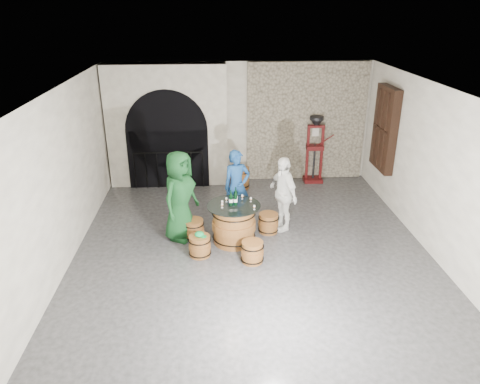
{
  "coord_description": "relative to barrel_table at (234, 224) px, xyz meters",
  "views": [
    {
      "loc": [
        -0.73,
        -7.93,
        4.62
      ],
      "look_at": [
        -0.2,
        0.51,
        1.05
      ],
      "focal_mm": 34.0,
      "sensor_mm": 36.0,
      "label": 1
    }
  ],
  "objects": [
    {
      "name": "side_barrel",
      "position": [
        0.35,
        2.92,
        -0.12
      ],
      "size": [
        0.44,
        0.44,
        0.59
      ],
      "rotation": [
        0.0,
        0.0,
        -0.11
      ],
      "color": "brown",
      "rests_on": "ground"
    },
    {
      "name": "tasting_glass_a",
      "position": [
        -0.24,
        -0.12,
        0.47
      ],
      "size": [
        0.05,
        0.05,
        0.1
      ],
      "primitive_type": null,
      "color": "#B75923",
      "rests_on": "barrel_table"
    },
    {
      "name": "wine_bottle_center",
      "position": [
        0.03,
        0.01,
        0.55
      ],
      "size": [
        0.08,
        0.08,
        0.32
      ],
      "color": "black",
      "rests_on": "barrel_table"
    },
    {
      "name": "stone_facing_panel",
      "position": [
        2.14,
        3.59,
        1.19
      ],
      "size": [
        3.2,
        0.12,
        3.18
      ],
      "primitive_type": "cube",
      "color": "gray",
      "rests_on": "ground"
    },
    {
      "name": "wall_right",
      "position": [
        3.84,
        -0.35,
        1.19
      ],
      "size": [
        0.0,
        8.0,
        8.0
      ],
      "primitive_type": "plane",
      "rotation": [
        1.57,
        0.0,
        -1.57
      ],
      "color": "silver",
      "rests_on": "ground"
    },
    {
      "name": "corking_press",
      "position": [
        2.36,
        3.29,
        0.65
      ],
      "size": [
        0.75,
        0.43,
        1.82
      ],
      "rotation": [
        0.0,
        0.0,
        -0.05
      ],
      "color": "#4B0D0C",
      "rests_on": "ground"
    },
    {
      "name": "barrel_stool_near_right",
      "position": [
        0.31,
        -0.8,
        -0.2
      ],
      "size": [
        0.45,
        0.45,
        0.43
      ],
      "color": "brown",
      "rests_on": "ground"
    },
    {
      "name": "wine_bottle_right",
      "position": [
        0.05,
        0.15,
        0.55
      ],
      "size": [
        0.08,
        0.08,
        0.32
      ],
      "color": "black",
      "rests_on": "barrel_table"
    },
    {
      "name": "wine_bottle_left",
      "position": [
        -0.06,
        -0.0,
        0.55
      ],
      "size": [
        0.08,
        0.08,
        0.32
      ],
      "color": "black",
      "rests_on": "barrel_table"
    },
    {
      "name": "barrel_stool_near_left",
      "position": [
        -0.69,
        -0.5,
        -0.2
      ],
      "size": [
        0.45,
        0.45,
        0.43
      ],
      "color": "brown",
      "rests_on": "ground"
    },
    {
      "name": "tasting_glass_c",
      "position": [
        -0.14,
        0.17,
        0.47
      ],
      "size": [
        0.05,
        0.05,
        0.1
      ],
      "primitive_type": null,
      "color": "#B75923",
      "rests_on": "barrel_table"
    },
    {
      "name": "ceiling",
      "position": [
        0.34,
        -0.35,
        2.79
      ],
      "size": [
        8.0,
        8.0,
        0.0
      ],
      "primitive_type": "plane",
      "rotation": [
        3.14,
        0.0,
        0.0
      ],
      "color": "beige",
      "rests_on": "wall_back"
    },
    {
      "name": "person_green",
      "position": [
        -1.09,
        0.26,
        0.54
      ],
      "size": [
        1.02,
        1.11,
        1.9
      ],
      "primitive_type": "imported",
      "rotation": [
        0.0,
        0.0,
        0.98
      ],
      "color": "#113E1A",
      "rests_on": "ground"
    },
    {
      "name": "ground",
      "position": [
        0.34,
        -0.35,
        -0.41
      ],
      "size": [
        8.0,
        8.0,
        0.0
      ],
      "primitive_type": "plane",
      "color": "#2B2B2D",
      "rests_on": "ground"
    },
    {
      "name": "barrel_stool_left",
      "position": [
        -0.83,
        0.2,
        -0.2
      ],
      "size": [
        0.45,
        0.45,
        0.43
      ],
      "color": "brown",
      "rests_on": "ground"
    },
    {
      "name": "tasting_glass_e",
      "position": [
        0.39,
        -0.24,
        0.47
      ],
      "size": [
        0.05,
        0.05,
        0.1
      ],
      "primitive_type": null,
      "color": "#B75923",
      "rests_on": "barrel_table"
    },
    {
      "name": "wall_back",
      "position": [
        0.34,
        3.65,
        1.19
      ],
      "size": [
        8.0,
        0.0,
        8.0
      ],
      "primitive_type": "plane",
      "rotation": [
        1.57,
        0.0,
        0.0
      ],
      "color": "silver",
      "rests_on": "ground"
    },
    {
      "name": "control_box",
      "position": [
        2.39,
        3.51,
        0.94
      ],
      "size": [
        0.18,
        0.1,
        0.22
      ],
      "primitive_type": "cube",
      "color": "silver",
      "rests_on": "wall_back"
    },
    {
      "name": "barrel_table",
      "position": [
        0.0,
        0.0,
        0.0
      ],
      "size": [
        1.09,
        1.09,
        0.83
      ],
      "color": "brown",
      "rests_on": "ground"
    },
    {
      "name": "barrel_stool_right",
      "position": [
        0.76,
        0.39,
        -0.2
      ],
      "size": [
        0.45,
        0.45,
        0.43
      ],
      "color": "brown",
      "rests_on": "ground"
    },
    {
      "name": "person_white",
      "position": [
        1.08,
        0.55,
        0.41
      ],
      "size": [
        0.75,
        1.04,
        1.64
      ],
      "primitive_type": "imported",
      "rotation": [
        0.0,
        0.0,
        -1.16
      ],
      "color": "white",
      "rests_on": "ground"
    },
    {
      "name": "green_cap",
      "position": [
        -0.69,
        -0.51,
        0.05
      ],
      "size": [
        0.23,
        0.18,
        0.1
      ],
      "color": "#0C883C",
      "rests_on": "barrel_stool_near_left"
    },
    {
      "name": "shuttered_window",
      "position": [
        3.72,
        2.05,
        1.39
      ],
      "size": [
        0.23,
        1.1,
        2.0
      ],
      "color": "black",
      "rests_on": "wall_right"
    },
    {
      "name": "wall_left",
      "position": [
        -3.16,
        -0.35,
        1.19
      ],
      "size": [
        0.0,
        8.0,
        8.0
      ],
      "primitive_type": "plane",
      "rotation": [
        1.57,
        0.0,
        1.57
      ],
      "color": "silver",
      "rests_on": "ground"
    },
    {
      "name": "tasting_glass_b",
      "position": [
        0.36,
        0.14,
        0.47
      ],
      "size": [
        0.05,
        0.05,
        0.1
      ],
      "primitive_type": null,
      "color": "#B75923",
      "rests_on": "barrel_table"
    },
    {
      "name": "person_blue",
      "position": [
        0.12,
        1.0,
        0.42
      ],
      "size": [
        0.69,
        0.55,
        1.66
      ],
      "primitive_type": "imported",
      "rotation": [
        0.0,
        0.0,
        0.28
      ],
      "color": "navy",
      "rests_on": "ground"
    },
    {
      "name": "tasting_glass_d",
      "position": [
        0.19,
        0.29,
        0.47
      ],
      "size": [
        0.05,
        0.05,
        0.1
      ],
      "primitive_type": null,
      "color": "#B75923",
      "rests_on": "barrel_table"
    },
    {
      "name": "barrel_stool_far",
      "position": [
        0.1,
        0.85,
        -0.2
      ],
      "size": [
        0.45,
        0.45,
        0.43
      ],
      "color": "brown",
      "rests_on": "ground"
    },
    {
      "name": "tasting_glass_f",
      "position": [
        -0.23,
        0.01,
        0.47
      ],
      "size": [
        0.05,
        0.05,
        0.1
      ],
      "primitive_type": null,
      "color": "#B75923",
      "rests_on": "barrel_table"
    },
    {
      "name": "arched_opening",
      "position": [
        -1.56,
        3.38,
        1.17
      ],
      "size": [
        3.1,
        0.6,
        3.19
      ],
      "color": "silver",
      "rests_on": "ground"
    },
    {
      "name": "wall_front",
      "position": [
        0.34,
        -4.35,
        1.19
      ],
      "size": [
        8.0,
        0.0,
        8.0
      ],
      "primitive_type": "plane",
      "rotation": [
        -1.57,
        0.0,
        0.0
      ],
      "color": "silver",
      "rests_on": "ground"
    }
  ]
}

